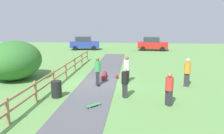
{
  "coord_description": "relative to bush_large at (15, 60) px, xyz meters",
  "views": [
    {
      "loc": [
        2.26,
        -14.33,
        3.96
      ],
      "look_at": [
        0.85,
        0.58,
        1.0
      ],
      "focal_mm": 36.29,
      "sensor_mm": 36.0,
      "label": 1
    }
  ],
  "objects": [
    {
      "name": "bystander_orange",
      "position": [
        11.6,
        -0.72,
        -0.37
      ],
      "size": [
        0.47,
        0.47,
        1.79
      ],
      "color": "#2D2D33",
      "rests_on": "ground_plane"
    },
    {
      "name": "skater_fallen",
      "position": [
        6.24,
        0.79,
        -1.17
      ],
      "size": [
        1.29,
        1.66,
        0.36
      ],
      "color": "maroon",
      "rests_on": "asphalt_path"
    },
    {
      "name": "wooden_fence",
      "position": [
        3.37,
        -0.52,
        -0.7
      ],
      "size": [
        0.12,
        18.12,
        1.1
      ],
      "color": "#997A51",
      "rests_on": "ground_plane"
    },
    {
      "name": "ground_plane",
      "position": [
        5.97,
        -0.52,
        -1.37
      ],
      "size": [
        60.0,
        60.0,
        0.0
      ],
      "primitive_type": "plane",
      "color": "#60934C"
    },
    {
      "name": "bush_large",
      "position": [
        0.0,
        0.0,
        0.0
      ],
      "size": [
        3.53,
        4.24,
        2.73
      ],
      "primitive_type": "ellipsoid",
      "color": "#33702D",
      "rests_on": "ground_plane"
    },
    {
      "name": "asphalt_path",
      "position": [
        5.97,
        -0.52,
        -1.36
      ],
      "size": [
        2.4,
        28.0,
        0.02
      ],
      "primitive_type": "cube",
      "color": "#515156",
      "rests_on": "ground_plane"
    },
    {
      "name": "skateboard_loose",
      "position": [
        6.38,
        -4.77,
        -1.28
      ],
      "size": [
        0.68,
        0.73,
        0.08
      ],
      "color": "#338C4C",
      "rests_on": "asphalt_path"
    },
    {
      "name": "bystander_red",
      "position": [
        9.97,
        -4.22,
        -0.47
      ],
      "size": [
        0.51,
        0.51,
        1.63
      ],
      "color": "#2D2D33",
      "rests_on": "ground_plane"
    },
    {
      "name": "parked_car_blue",
      "position": [
        1.07,
        17.84,
        -0.41
      ],
      "size": [
        4.38,
        2.41,
        1.92
      ],
      "color": "#283D99",
      "rests_on": "ground_plane"
    },
    {
      "name": "skater_riding",
      "position": [
        6.0,
        -0.99,
        -0.34
      ],
      "size": [
        0.47,
        0.82,
        1.8
      ],
      "color": "black",
      "rests_on": "asphalt_path"
    },
    {
      "name": "parked_car_red",
      "position": [
        10.91,
        17.85,
        -0.41
      ],
      "size": [
        4.3,
        2.21,
        1.92
      ],
      "color": "red",
      "rests_on": "ground_plane"
    },
    {
      "name": "bystander_white",
      "position": [
        7.81,
        -0.04,
        -0.4
      ],
      "size": [
        0.54,
        0.54,
        1.75
      ],
      "color": "#2D2D33",
      "rests_on": "ground_plane"
    },
    {
      "name": "trash_bin",
      "position": [
        4.17,
        -3.54,
        -0.92
      ],
      "size": [
        0.56,
        0.56,
        0.9
      ],
      "primitive_type": "cylinder",
      "color": "black",
      "rests_on": "ground_plane"
    },
    {
      "name": "bystander_black",
      "position": [
        7.82,
        -3.22,
        -0.48
      ],
      "size": [
        0.48,
        0.48,
        1.63
      ],
      "color": "#2D2D33",
      "rests_on": "ground_plane"
    }
  ]
}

